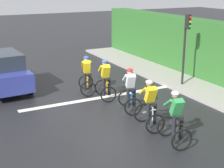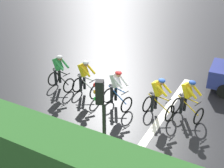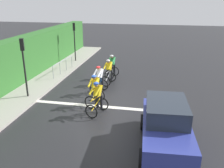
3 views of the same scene
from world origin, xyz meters
TOP-DOWN VIEW (x-y plane):
  - ground_plane at (0.00, 0.00)m, footprint 80.00×80.00m
  - sidewalk_kerb at (-4.73, 2.00)m, footprint 2.80×24.27m
  - stone_wall_low at (-5.63, 2.00)m, footprint 0.44×24.27m
  - hedge_wall at (-5.93, 2.00)m, footprint 1.10×24.27m
  - road_marking_stop_line at (0.00, -0.71)m, footprint 7.00×0.30m
  - cyclist_lead at (-0.11, 4.16)m, footprint 0.88×1.19m
  - cyclist_second at (-0.08, 2.84)m, footprint 0.85×1.18m
  - cyclist_mid at (-0.29, 1.19)m, footprint 0.95×1.23m
  - cyclist_fourth at (-0.10, -0.50)m, footprint 0.88×1.19m
  - cyclist_trailing at (0.29, -1.54)m, footprint 0.98×1.24m
  - car_navy at (3.48, -3.70)m, footprint 2.08×4.20m
  - traffic_light_near_crossing at (-4.09, -0.34)m, footprint 0.26×0.30m
  - traffic_light_far_junction at (-4.15, 7.98)m, footprint 0.26×0.30m
  - pedestrian_railing_kerbside at (-3.83, 4.36)m, footprint 0.22×3.24m

SIDE VIEW (x-z plane):
  - ground_plane at x=0.00m, z-range 0.00..0.00m
  - road_marking_stop_line at x=0.00m, z-range 0.00..0.01m
  - sidewalk_kerb at x=-4.73m, z-range 0.00..0.12m
  - stone_wall_low at x=-5.63m, z-range 0.00..0.58m
  - pedestrian_railing_kerbside at x=-3.83m, z-range 0.27..1.29m
  - cyclist_lead at x=-0.11m, z-range -0.03..1.63m
  - cyclist_second at x=-0.08m, z-range -0.03..1.63m
  - cyclist_mid at x=-0.29m, z-range -0.03..1.63m
  - cyclist_fourth at x=-0.10m, z-range -0.03..1.63m
  - cyclist_trailing at x=0.29m, z-range -0.03..1.63m
  - car_navy at x=3.48m, z-range -0.01..1.75m
  - hedge_wall at x=-5.93m, z-range 0.00..2.91m
  - traffic_light_near_crossing at x=-4.09m, z-range 0.55..3.89m
  - traffic_light_far_junction at x=-4.15m, z-range 0.55..3.89m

